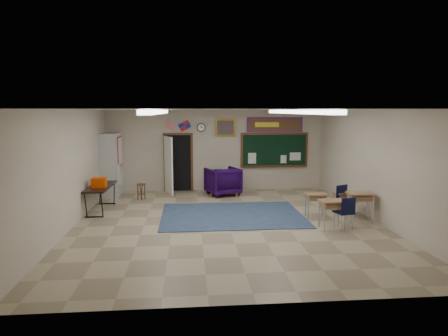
{
  "coord_description": "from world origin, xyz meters",
  "views": [
    {
      "loc": [
        -1.02,
        -10.24,
        2.98
      ],
      "look_at": [
        0.03,
        1.5,
        1.27
      ],
      "focal_mm": 32.0,
      "sensor_mm": 36.0,
      "label": 1
    }
  ],
  "objects": [
    {
      "name": "student_chair_desk_a",
      "position": [
        2.84,
        -0.82,
        0.42
      ],
      "size": [
        0.5,
        0.5,
        0.85
      ],
      "primitive_type": null,
      "rotation": [
        0.0,
        0.0,
        3.36
      ],
      "color": "black",
      "rests_on": "floor"
    },
    {
      "name": "storage_cabinet",
      "position": [
        -3.71,
        3.85,
        1.1
      ],
      "size": [
        0.59,
        1.25,
        2.2
      ],
      "color": "#B0B0AB",
      "rests_on": "floor"
    },
    {
      "name": "student_chair_reading",
      "position": [
        -0.04,
        4.15,
        0.43
      ],
      "size": [
        0.51,
        0.51,
        0.87
      ],
      "primitive_type": null,
      "rotation": [
        0.0,
        0.0,
        3.34
      ],
      "color": "black",
      "rests_on": "floor"
    },
    {
      "name": "student_desk_front_right",
      "position": [
        3.39,
        0.65,
        0.37
      ],
      "size": [
        0.62,
        0.51,
        0.66
      ],
      "rotation": [
        0.0,
        0.0,
        0.2
      ],
      "color": "#986C47",
      "rests_on": "floor"
    },
    {
      "name": "left_wall",
      "position": [
        -4.0,
        0.0,
        1.5
      ],
      "size": [
        0.04,
        9.0,
        3.0
      ],
      "primitive_type": "cube",
      "color": "beige",
      "rests_on": "floor"
    },
    {
      "name": "right_wall",
      "position": [
        4.0,
        0.0,
        1.5
      ],
      "size": [
        0.04,
        9.0,
        3.0
      ],
      "primitive_type": "cube",
      "color": "beige",
      "rests_on": "floor"
    },
    {
      "name": "wall_flags",
      "position": [
        -1.4,
        4.44,
        2.48
      ],
      "size": [
        1.16,
        0.06,
        0.7
      ],
      "primitive_type": null,
      "color": "red",
      "rests_on": "back_wall"
    },
    {
      "name": "fluorescent_strips",
      "position": [
        0.0,
        0.0,
        2.94
      ],
      "size": [
        3.86,
        6.0,
        0.1
      ],
      "primitive_type": null,
      "color": "white",
      "rests_on": "ceiling"
    },
    {
      "name": "framed_art_print",
      "position": [
        0.35,
        4.47,
        2.35
      ],
      "size": [
        0.75,
        0.05,
        0.65
      ],
      "color": "olive",
      "rests_on": "back_wall"
    },
    {
      "name": "wall_clock",
      "position": [
        -0.55,
        4.47,
        2.35
      ],
      "size": [
        0.32,
        0.05,
        0.32
      ],
      "color": "black",
      "rests_on": "back_wall"
    },
    {
      "name": "front_wall",
      "position": [
        0.0,
        -4.5,
        1.5
      ],
      "size": [
        8.0,
        0.04,
        3.0
      ],
      "primitive_type": "cube",
      "color": "beige",
      "rests_on": "floor"
    },
    {
      "name": "student_desk_back_right",
      "position": [
        3.54,
        -0.19,
        0.45
      ],
      "size": [
        0.71,
        0.56,
        0.81
      ],
      "rotation": [
        0.0,
        0.0,
        -0.08
      ],
      "color": "#986C47",
      "rests_on": "floor"
    },
    {
      "name": "student_desk_front_left",
      "position": [
        2.49,
        0.31,
        0.39
      ],
      "size": [
        0.61,
        0.48,
        0.69
      ],
      "rotation": [
        0.0,
        0.0,
        -0.09
      ],
      "color": "#986C47",
      "rests_on": "floor"
    },
    {
      "name": "back_wall",
      "position": [
        0.0,
        4.5,
        1.5
      ],
      "size": [
        8.0,
        0.04,
        3.0
      ],
      "primitive_type": "cube",
      "color": "beige",
      "rests_on": "floor"
    },
    {
      "name": "area_rug",
      "position": [
        0.2,
        0.8,
        0.01
      ],
      "size": [
        4.0,
        3.0,
        0.02
      ],
      "primitive_type": "cube",
      "color": "#344A63",
      "rests_on": "floor"
    },
    {
      "name": "student_chair_desk_b",
      "position": [
        3.37,
        0.33,
        0.44
      ],
      "size": [
        0.59,
        0.59,
        0.89
      ],
      "primitive_type": null,
      "rotation": [
        0.0,
        0.0,
        0.44
      ],
      "color": "black",
      "rests_on": "floor"
    },
    {
      "name": "ceiling",
      "position": [
        0.0,
        0.0,
        3.0
      ],
      "size": [
        8.0,
        9.0,
        0.04
      ],
      "primitive_type": "cube",
      "color": "silver",
      "rests_on": "back_wall"
    },
    {
      "name": "folding_table",
      "position": [
        -3.65,
        1.69,
        0.41
      ],
      "size": [
        0.66,
        1.83,
        1.04
      ],
      "rotation": [
        0.0,
        0.0,
        -0.03
      ],
      "color": "black",
      "rests_on": "floor"
    },
    {
      "name": "chalkboard",
      "position": [
        2.2,
        4.46,
        1.46
      ],
      "size": [
        2.55,
        0.14,
        1.3
      ],
      "color": "#593219",
      "rests_on": "back_wall"
    },
    {
      "name": "floor",
      "position": [
        0.0,
        0.0,
        0.0
      ],
      "size": [
        9.0,
        9.0,
        0.0
      ],
      "primitive_type": "plane",
      "color": "tan",
      "rests_on": "ground"
    },
    {
      "name": "bulletin_board",
      "position": [
        2.2,
        4.47,
        2.45
      ],
      "size": [
        2.1,
        0.05,
        0.55
      ],
      "color": "red",
      "rests_on": "back_wall"
    },
    {
      "name": "doorway",
      "position": [
        -1.5,
        4.35,
        1.06
      ],
      "size": [
        1.1,
        0.89,
        2.16
      ],
      "color": "black",
      "rests_on": "back_wall"
    },
    {
      "name": "student_desk_back_left",
      "position": [
        2.56,
        -0.76,
        0.42
      ],
      "size": [
        0.64,
        0.49,
        0.75
      ],
      "rotation": [
        0.0,
        0.0,
        0.05
      ],
      "color": "#986C47",
      "rests_on": "floor"
    },
    {
      "name": "wingback_armchair",
      "position": [
        0.18,
        3.62,
        0.49
      ],
      "size": [
        1.35,
        1.37,
        0.98
      ],
      "primitive_type": "imported",
      "rotation": [
        0.0,
        0.0,
        3.49
      ],
      "color": "#1A0430",
      "rests_on": "floor"
    },
    {
      "name": "wooden_stool",
      "position": [
        -2.62,
        3.1,
        0.28
      ],
      "size": [
        0.3,
        0.3,
        0.54
      ],
      "color": "#533519",
      "rests_on": "floor"
    }
  ]
}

